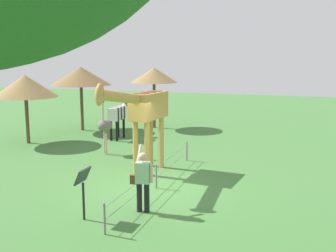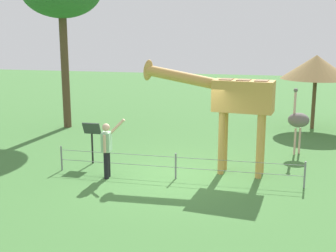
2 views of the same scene
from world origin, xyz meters
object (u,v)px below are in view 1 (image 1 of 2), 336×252
giraffe (144,110)px  zebra (118,115)px  shade_hut_near (81,76)px  info_sign (83,183)px  ostrich (105,126)px  shade_hut_far (154,75)px  visitor (143,178)px  shade_hut_aside (25,86)px

giraffe → zebra: size_ratio=2.21×
shade_hut_near → info_sign: size_ratio=2.55×
giraffe → info_sign: 4.47m
ostrich → info_sign: (6.34, 2.56, -0.23)m
zebra → shade_hut_far: bearing=169.9°
visitor → shade_hut_far: bearing=-161.5°
shade_hut_aside → shade_hut_far: bearing=143.2°
zebra → shade_hut_far: size_ratio=0.55×
shade_hut_far → giraffe: bearing=17.6°
ostrich → info_sign: ostrich is taller
zebra → ostrich: bearing=15.0°
ostrich → shade_hut_aside: bearing=-101.1°
ostrich → shade_hut_aside: size_ratio=0.72×
ostrich → shade_hut_far: bearing=-178.4°
shade_hut_near → shade_hut_aside: (3.65, -0.75, -0.27)m
giraffe → visitor: 3.79m
giraffe → info_sign: giraffe is taller
ostrich → visitor: bearing=34.8°
giraffe → ostrich: 3.38m
zebra → ostrich: (2.97, 0.79, 0.01)m
giraffe → shade_hut_near: size_ratio=1.19×
visitor → info_sign: size_ratio=1.29×
shade_hut_far → visitor: bearing=18.5°
visitor → shade_hut_far: (-11.78, -3.93, 1.98)m
info_sign → ostrich: bearing=-158.0°
ostrich → giraffe: bearing=50.6°
visitor → shade_hut_near: size_ratio=0.51×
info_sign → visitor: bearing=128.4°
visitor → shade_hut_near: bearing=-143.4°
zebra → ostrich: 3.07m
shade_hut_near → shade_hut_far: 3.89m
zebra → shade_hut_far: (-3.42, 0.61, 1.71)m
giraffe → shade_hut_far: size_ratio=1.21×
shade_hut_far → info_sign: size_ratio=2.50×
giraffe → shade_hut_aside: giraffe is taller
info_sign → shade_hut_far: bearing=-167.9°
giraffe → zebra: (-5.02, -3.29, -1.02)m
giraffe → visitor: size_ratio=2.35×
visitor → info_sign: 1.53m
giraffe → shade_hut_near: bearing=-137.1°
visitor → shade_hut_near: shade_hut_near is taller
giraffe → shade_hut_near: 8.96m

